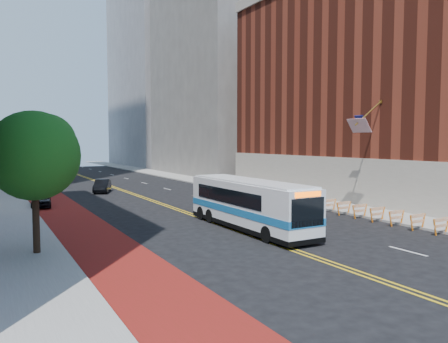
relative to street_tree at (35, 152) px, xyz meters
name	(u,v)px	position (x,y,z in m)	size (l,w,h in m)	color
ground	(305,254)	(11.24, -6.04, -4.91)	(160.00, 160.00, 0.00)	black
sidewalk_left	(1,198)	(-0.76, 23.96, -4.84)	(4.00, 140.00, 0.15)	gray
sidewalk_right	(223,185)	(23.24, 23.96, -4.84)	(4.00, 140.00, 0.15)	gray
bus_lane_paint	(45,196)	(3.14, 23.96, -4.91)	(3.60, 140.00, 0.01)	maroon
center_line_inner	(124,191)	(11.06, 23.96, -4.91)	(0.14, 140.00, 0.01)	gold
center_line_outer	(127,191)	(11.42, 23.96, -4.91)	(0.14, 140.00, 0.01)	gold
lane_dashes	(144,183)	(16.04, 31.96, -4.90)	(0.14, 98.20, 0.01)	silver
brick_building	(406,82)	(33.18, 5.96, 6.05)	(18.73, 36.00, 22.00)	maroon
midrise_right_near	(228,53)	(34.24, 41.96, 15.09)	(18.00, 26.00, 40.00)	slate
midrise_right_far	(167,43)	(35.24, 71.96, 22.59)	(20.00, 28.00, 55.00)	gray
construction_barriers	(387,214)	(20.84, -2.62, -4.24)	(1.42, 10.91, 1.00)	orange
street_tree	(35,152)	(0.00, 0.00, 0.00)	(4.20, 4.20, 6.70)	black
transit_bus	(248,203)	(12.06, 0.44, -3.33)	(2.46, 11.05, 3.04)	white
car_a	(41,199)	(1.94, 16.35, -4.26)	(1.54, 3.82, 1.30)	black
car_b	(102,186)	(8.84, 24.29, -4.23)	(1.45, 4.16, 1.37)	black
car_c	(42,184)	(3.50, 29.99, -4.24)	(1.88, 4.63, 1.34)	black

